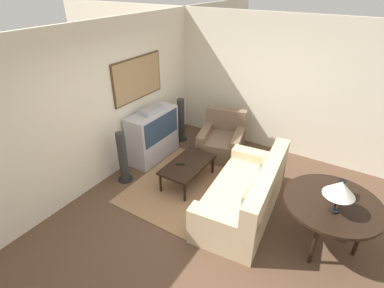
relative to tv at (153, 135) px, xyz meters
The scene contains 14 objects.
ground_plane 2.12m from the tv, 118.15° to the right, with size 12.00×12.00×0.00m, color brown.
wall_back 1.31m from the tv, 161.76° to the left, with size 12.00×0.10×2.70m.
wall_right 2.60m from the tv, 47.57° to the right, with size 0.06×12.00×2.70m.
area_rug 1.34m from the tv, 113.48° to the right, with size 2.09×1.77×0.01m.
tv is the anchor object (origin of this frame).
couch 2.29m from the tv, 103.47° to the right, with size 2.05×1.11×0.89m.
armchair 1.41m from the tv, 53.00° to the right, with size 1.12×1.04×0.87m.
coffee_table 1.12m from the tv, 109.24° to the right, with size 1.05×0.59×0.40m.
console_table 3.45m from the tv, 99.06° to the right, with size 1.25×1.25×0.73m.
table_lamp 3.55m from the tv, 101.95° to the right, with size 0.37×0.37×0.45m.
mantel_clock 3.47m from the tv, 96.56° to the right, with size 0.17×0.10×0.24m.
remote 1.07m from the tv, 115.63° to the right, with size 0.12×0.16×0.02m.
speaker_tower_left 0.91m from the tv, behind, with size 0.27×0.27×0.96m.
speaker_tower_right 0.91m from the tv, ahead, with size 0.27×0.27×0.96m.
Camera 1 is at (-3.06, -1.62, 3.27)m, focal length 28.00 mm.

